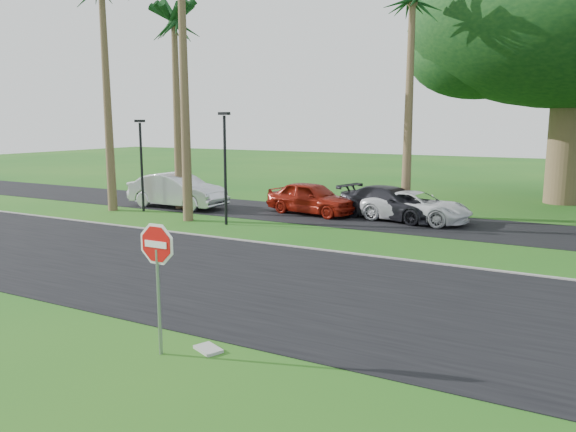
% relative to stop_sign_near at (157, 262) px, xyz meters
% --- Properties ---
extents(ground, '(120.00, 120.00, 0.00)m').
position_rel_stop_sign_near_xyz_m(ground, '(-0.50, 3.00, -1.77)').
color(ground, '#145315').
rests_on(ground, ground).
extents(road, '(120.00, 8.00, 0.02)m').
position_rel_stop_sign_near_xyz_m(road, '(-0.50, 5.00, -1.76)').
color(road, black).
rests_on(road, ground).
extents(parking_strip, '(120.00, 5.00, 0.02)m').
position_rel_stop_sign_near_xyz_m(parking_strip, '(-0.50, 15.50, -1.76)').
color(parking_strip, black).
rests_on(parking_strip, ground).
extents(curb, '(120.00, 0.12, 0.06)m').
position_rel_stop_sign_near_xyz_m(curb, '(-0.50, 9.05, -1.74)').
color(curb, gray).
rests_on(curb, ground).
extents(stop_sign_near, '(1.05, 0.07, 2.62)m').
position_rel_stop_sign_near_xyz_m(stop_sign_near, '(0.00, 0.00, 0.00)').
color(stop_sign_near, gray).
rests_on(stop_sign_near, ground).
extents(palm_left_mid, '(5.00, 5.00, 10.00)m').
position_rel_stop_sign_near_xyz_m(palm_left_mid, '(-11.00, 14.00, 6.90)').
color(palm_left_mid, brown).
rests_on(palm_left_mid, ground).
extents(palm_center, '(5.00, 5.00, 10.50)m').
position_rel_stop_sign_near_xyz_m(palm_center, '(-0.50, 17.00, 7.39)').
color(palm_center, brown).
rests_on(palm_center, ground).
extents(canopy_tree, '(16.50, 16.50, 13.12)m').
position_rel_stop_sign_near_xyz_m(canopy_tree, '(5.50, 25.00, 7.17)').
color(canopy_tree, brown).
rests_on(canopy_tree, ground).
extents(streetlight_left, '(0.45, 0.25, 4.34)m').
position_rel_stop_sign_near_xyz_m(streetlight_left, '(-12.00, 12.50, 0.72)').
color(streetlight_left, black).
rests_on(streetlight_left, ground).
extents(streetlight_right, '(0.45, 0.25, 4.64)m').
position_rel_stop_sign_near_xyz_m(streetlight_right, '(-6.50, 11.50, 0.88)').
color(streetlight_right, black).
rests_on(streetlight_right, ground).
extents(car_silver, '(5.13, 1.80, 1.69)m').
position_rel_stop_sign_near_xyz_m(car_silver, '(-11.26, 14.16, -0.93)').
color(car_silver, silver).
rests_on(car_silver, ground).
extents(car_red, '(4.62, 2.45, 1.50)m').
position_rel_stop_sign_near_xyz_m(car_red, '(-4.51, 15.56, -1.03)').
color(car_red, maroon).
rests_on(car_red, ground).
extents(car_dark, '(5.22, 3.12, 1.42)m').
position_rel_stop_sign_near_xyz_m(car_dark, '(-0.85, 16.02, -1.07)').
color(car_dark, black).
rests_on(car_dark, ground).
extents(car_minivan, '(4.90, 2.78, 1.29)m').
position_rel_stop_sign_near_xyz_m(car_minivan, '(0.32, 15.89, -1.13)').
color(car_minivan, white).
rests_on(car_minivan, ground).
extents(utility_slab, '(0.64, 0.54, 0.06)m').
position_rel_stop_sign_near_xyz_m(utility_slab, '(0.68, 0.55, -1.74)').
color(utility_slab, '#9D9C95').
rests_on(utility_slab, ground).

